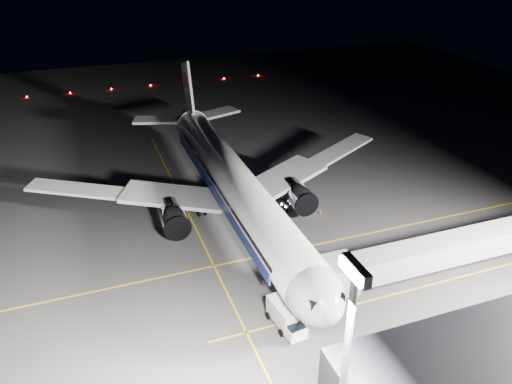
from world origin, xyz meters
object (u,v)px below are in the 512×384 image
Objects in this scene: jet_bridge at (450,249)px; floodlight_mast_south at (343,379)px; service_truck at (286,316)px; airliner at (233,182)px; safety_cone_c at (320,212)px; safety_cone_a at (271,194)px; safety_cone_b at (271,217)px; baggage_tug at (288,204)px.

floodlight_mast_south is (18.00, -24.07, 7.79)m from jet_bridge.
service_truck is at bearing -88.24° from jet_bridge.
service_truck is at bearing 166.83° from floodlight_mast_south.
airliner is 13.37m from safety_cone_c.
safety_cone_a is 0.91× the size of safety_cone_b.
safety_cone_c is at bearing 40.09° from baggage_tug.
service_truck is 24.67m from baggage_tug.
jet_bridge reaches higher than safety_cone_c.
baggage_tug is 4.25× the size of safety_cone_b.
safety_cone_b is at bearing 55.55° from airliner.
floodlight_mast_south is at bearing -16.49° from safety_cone_a.
airliner is at bearing -110.93° from baggage_tug.
jet_bridge is 6.37× the size of service_truck.
safety_cone_a is at bearing 176.69° from baggage_tug.
baggage_tug is (-39.96, 14.01, -11.58)m from floodlight_mast_south.
airliner is at bearing -124.45° from safety_cone_b.
jet_bridge is 31.05m from floodlight_mast_south.
floodlight_mast_south reaches higher than baggage_tug.
safety_cone_b is at bearing -96.76° from safety_cone_c.
baggage_tug is at bearing 9.65° from safety_cone_a.
safety_cone_b is at bearing -72.87° from baggage_tug.
floodlight_mast_south is at bearing -15.55° from safety_cone_b.
safety_cone_b is (-20.57, 6.49, -1.10)m from service_truck.
jet_bridge reaches higher than baggage_tug.
floodlight_mast_south is 35.92× the size of safety_cone_a.
floodlight_mast_south is 7.65× the size of baggage_tug.
safety_cone_a is (-26.63, -10.86, -4.29)m from jet_bridge.
safety_cone_b is at bearing -21.71° from safety_cone_a.
service_truck is 8.48× the size of safety_cone_b.
jet_bridge is at bearing 18.15° from safety_cone_c.
baggage_tug is 4.82× the size of safety_cone_c.
service_truck is 9.62× the size of safety_cone_c.
jet_bridge is 54.04× the size of safety_cone_b.
service_truck is 28.76m from safety_cone_a.
jet_bridge is (23.08, 18.06, -0.58)m from airliner.
service_truck is at bearing -34.87° from safety_cone_c.
airliner is at bearing 171.67° from floodlight_mast_south.
jet_bridge is 20.26m from service_truck.
floodlight_mast_south reaches higher than service_truck.
safety_cone_a is (-44.63, 13.21, -12.08)m from floodlight_mast_south.
safety_cone_b is at bearing 155.98° from service_truck.
service_truck reaches higher than safety_cone_c.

